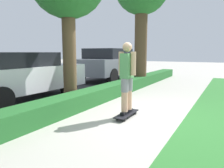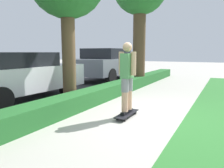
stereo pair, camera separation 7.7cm
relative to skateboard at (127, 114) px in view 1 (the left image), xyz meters
name	(u,v)px [view 1 (the left image)]	position (x,y,z in m)	size (l,w,h in m)	color
ground_plane	(136,116)	(0.16, -0.17, -0.07)	(60.00, 60.00, 0.00)	#ADA89E
street_asphalt	(14,98)	(0.16, 4.03, -0.07)	(18.09, 5.00, 0.01)	#38383A
hedge_row	(80,100)	(0.16, 1.43, 0.14)	(18.09, 0.60, 0.41)	#236028
skateboard	(127,114)	(0.00, 0.00, 0.00)	(0.88, 0.24, 0.09)	black
skater_person	(127,76)	(0.00, 0.00, 0.86)	(0.48, 0.41, 1.58)	black
parked_car_middle	(19,75)	(0.03, 3.58, 0.71)	(4.08, 1.99, 1.45)	silver
parked_car_rear	(109,64)	(5.68, 3.62, 0.80)	(4.40, 2.06, 1.64)	slate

